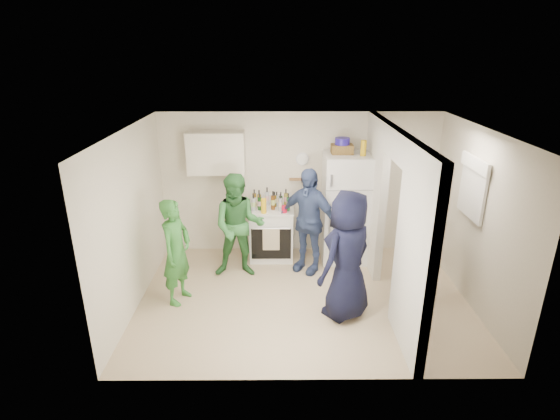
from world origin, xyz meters
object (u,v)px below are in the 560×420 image
object	(u,v)px
person_navy	(347,256)
person_green_center	(239,226)
person_green_left	(176,252)
stove	(271,233)
wicker_basket	(342,149)
fridge	(345,208)
yellow_cup_stack_top	(363,148)
blue_bowl	(342,141)
person_denim	(308,221)
person_nook	(419,242)

from	to	relation	value
person_navy	person_green_center	bearing A→B (deg)	-79.34
person_green_left	stove	bearing A→B (deg)	-24.46
person_green_left	person_green_center	distance (m)	1.13
person_green_center	wicker_basket	bearing A→B (deg)	20.33
fridge	person_green_center	xyz separation A→B (m)	(-1.77, -0.60, -0.08)
yellow_cup_stack_top	fridge	bearing A→B (deg)	155.56
blue_bowl	person_green_center	distance (m)	2.17
person_denim	person_nook	xyz separation A→B (m)	(1.55, -0.83, 0.01)
stove	yellow_cup_stack_top	size ratio (longest dim) A/B	3.66
fridge	blue_bowl	bearing A→B (deg)	153.43
yellow_cup_stack_top	person_denim	distance (m)	1.46
stove	wicker_basket	bearing A→B (deg)	0.99
blue_bowl	person_green_center	xyz separation A→B (m)	(-1.67, -0.65, -1.22)
person_denim	stove	bearing A→B (deg)	175.52
stove	fridge	xyz separation A→B (m)	(1.26, -0.03, 0.47)
yellow_cup_stack_top	person_nook	xyz separation A→B (m)	(0.66, -1.17, -1.11)
stove	person_denim	xyz separation A→B (m)	(0.59, -0.47, 0.42)
yellow_cup_stack_top	person_nook	bearing A→B (deg)	-60.52
person_navy	person_nook	xyz separation A→B (m)	(1.11, 0.49, -0.02)
person_green_left	person_navy	distance (m)	2.40
stove	person_nook	size ratio (longest dim) A/B	0.52
wicker_basket	person_nook	bearing A→B (deg)	-53.35
fridge	person_navy	world-z (taller)	fridge
blue_bowl	person_nook	world-z (taller)	blue_bowl
wicker_basket	blue_bowl	bearing A→B (deg)	0.00
person_green_left	person_green_center	world-z (taller)	person_green_center
blue_bowl	person_denim	size ratio (longest dim) A/B	0.14
wicker_basket	blue_bowl	xyz separation A→B (m)	(0.00, 0.00, 0.13)
person_navy	yellow_cup_stack_top	bearing A→B (deg)	-147.74
blue_bowl	person_denim	distance (m)	1.41
person_denim	person_nook	bearing A→B (deg)	5.86
blue_bowl	person_denim	bearing A→B (deg)	-139.19
stove	wicker_basket	distance (m)	1.88
wicker_basket	person_nook	distance (m)	1.95
stove	blue_bowl	bearing A→B (deg)	0.99
person_navy	person_nook	size ratio (longest dim) A/B	1.02
wicker_basket	person_green_left	distance (m)	3.09
fridge	person_green_left	world-z (taller)	fridge
fridge	yellow_cup_stack_top	size ratio (longest dim) A/B	7.46
person_navy	fridge	bearing A→B (deg)	-140.00
fridge	blue_bowl	xyz separation A→B (m)	(-0.10, 0.05, 1.14)
person_green_center	person_navy	size ratio (longest dim) A/B	0.94
person_nook	wicker_basket	bearing A→B (deg)	-117.38
wicker_basket	blue_bowl	world-z (taller)	blue_bowl
yellow_cup_stack_top	person_green_left	xyz separation A→B (m)	(-2.81, -1.27, -1.21)
wicker_basket	stove	bearing A→B (deg)	-179.01
yellow_cup_stack_top	person_denim	xyz separation A→B (m)	(-0.89, -0.34, -1.11)
yellow_cup_stack_top	person_green_left	distance (m)	3.31
wicker_basket	person_navy	world-z (taller)	wicker_basket
person_green_left	person_denim	world-z (taller)	person_denim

